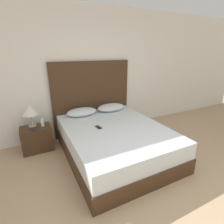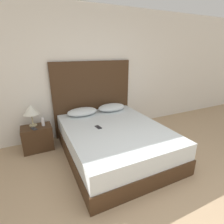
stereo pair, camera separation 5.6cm
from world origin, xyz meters
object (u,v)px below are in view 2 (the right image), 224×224
Objects in this scene: bed at (115,141)px; phone_on_nightstand at (34,129)px; table_lamp at (31,110)px; phone_on_bed at (98,127)px; nightstand at (38,138)px.

bed is 12.87× the size of phone_on_nightstand.
bed is 1.49m from phone_on_nightstand.
phone_on_nightstand is (0.00, -0.16, -0.31)m from table_lamp.
bed is 1.64m from table_lamp.
table_lamp reaches higher than bed.
phone_on_bed is 0.38× the size of table_lamp.
table_lamp is at bearing 146.34° from bed.
table_lamp is 0.35m from phone_on_nightstand.
table_lamp is at bearing 118.66° from nightstand.
nightstand is (-0.99, 0.68, -0.31)m from phone_on_bed.
table_lamp is (-1.03, 0.75, 0.24)m from phone_on_bed.
nightstand is at bearing 145.77° from phone_on_bed.
bed is at bearing -32.20° from nightstand.
phone_on_nightstand is at bearing 151.55° from bed.
bed reaches higher than phone_on_nightstand.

